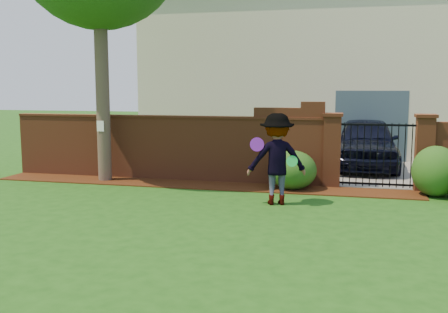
% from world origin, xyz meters
% --- Properties ---
extents(ground, '(80.00, 80.00, 0.01)m').
position_xyz_m(ground, '(0.00, 0.00, -0.01)').
color(ground, '#1C4B12').
rests_on(ground, ground).
extents(mulch_bed, '(11.10, 1.08, 0.03)m').
position_xyz_m(mulch_bed, '(-0.95, 3.34, 0.01)').
color(mulch_bed, '#351809').
rests_on(mulch_bed, ground).
extents(brick_wall, '(8.70, 0.31, 2.16)m').
position_xyz_m(brick_wall, '(-2.01, 4.00, 0.93)').
color(brick_wall, brown).
rests_on(brick_wall, ground).
extents(pillar_left, '(0.50, 0.50, 1.88)m').
position_xyz_m(pillar_left, '(2.40, 4.00, 0.96)').
color(pillar_left, brown).
rests_on(pillar_left, ground).
extents(pillar_right, '(0.50, 0.50, 1.88)m').
position_xyz_m(pillar_right, '(4.60, 4.00, 0.96)').
color(pillar_right, brown).
rests_on(pillar_right, ground).
extents(iron_gate, '(1.78, 0.03, 1.60)m').
position_xyz_m(iron_gate, '(3.50, 4.00, 0.85)').
color(iron_gate, black).
rests_on(iron_gate, ground).
extents(driveway, '(3.20, 8.00, 0.01)m').
position_xyz_m(driveway, '(3.50, 8.00, 0.01)').
color(driveway, slate).
rests_on(driveway, ground).
extents(house, '(12.40, 6.40, 6.30)m').
position_xyz_m(house, '(1.00, 12.00, 3.16)').
color(house, beige).
rests_on(house, ground).
extents(car, '(1.92, 4.67, 1.58)m').
position_xyz_m(car, '(3.32, 7.20, 0.79)').
color(car, black).
rests_on(car, ground).
extents(paper_notice, '(0.20, 0.01, 0.28)m').
position_xyz_m(paper_notice, '(-3.60, 3.21, 1.50)').
color(paper_notice, white).
rests_on(paper_notice, tree).
extents(shrub_left, '(1.19, 1.19, 0.97)m').
position_xyz_m(shrub_left, '(1.48, 3.40, 0.49)').
color(shrub_left, '#164916').
rests_on(shrub_left, ground).
extents(shrub_middle, '(1.08, 1.08, 1.19)m').
position_xyz_m(shrub_middle, '(4.79, 3.37, 0.59)').
color(shrub_middle, '#164916').
rests_on(shrub_middle, ground).
extents(man, '(1.42, 1.04, 1.97)m').
position_xyz_m(man, '(1.32, 1.68, 0.99)').
color(man, gray).
rests_on(man, ground).
extents(frisbee_purple, '(0.31, 0.18, 0.30)m').
position_xyz_m(frisbee_purple, '(0.92, 1.48, 1.32)').
color(frisbee_purple, purple).
rests_on(frisbee_purple, man).
extents(frisbee_green, '(0.24, 0.06, 0.24)m').
position_xyz_m(frisbee_green, '(1.66, 1.53, 0.98)').
color(frisbee_green, green).
rests_on(frisbee_green, man).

